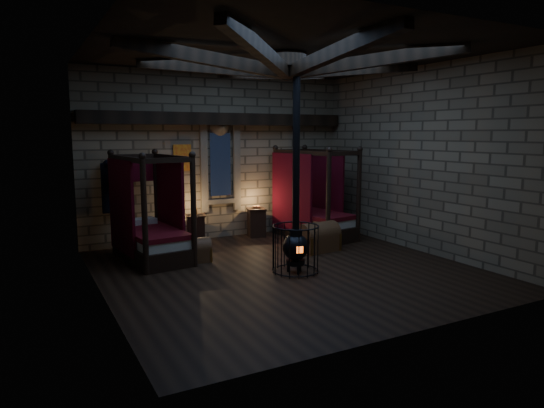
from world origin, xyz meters
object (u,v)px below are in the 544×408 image
trunk_left (194,251)px  stove (296,243)px  bed_left (151,234)px  bed_right (313,216)px  trunk_right (318,238)px

trunk_left → stove: bearing=-41.9°
bed_left → trunk_left: bearing=-48.8°
bed_right → stove: 3.36m
bed_right → stove: size_ratio=0.57×
bed_left → stove: stove is taller
trunk_left → trunk_right: size_ratio=0.75×
trunk_left → bed_left: bearing=144.0°
trunk_left → trunk_right: trunk_right is taller
bed_left → trunk_right: bed_left is taller
bed_left → bed_right: size_ratio=0.97×
bed_left → bed_right: bed_right is taller
bed_right → trunk_left: bed_right is taller
bed_left → trunk_left: 1.04m
bed_left → trunk_left: (0.73, -0.66, -0.32)m
trunk_right → bed_right: bearing=54.7°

